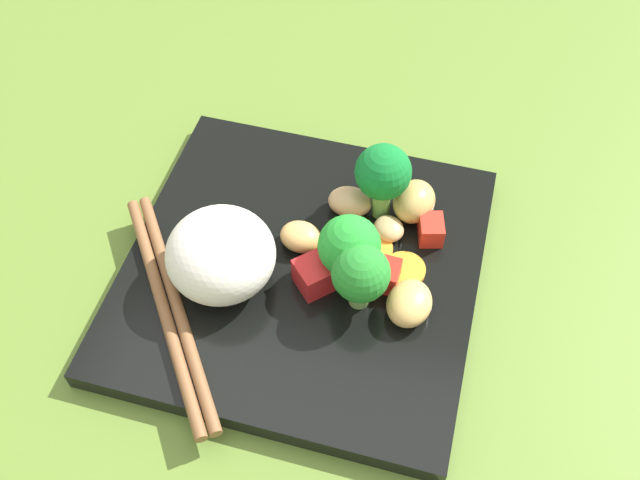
{
  "coord_description": "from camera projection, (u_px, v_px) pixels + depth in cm",
  "views": [
    {
      "loc": [
        -8.89,
        28.67,
        45.2
      ],
      "look_at": [
        -1.09,
        -1.07,
        3.63
      ],
      "focal_mm": 39.99,
      "sensor_mm": 36.0,
      "label": 1
    }
  ],
  "objects": [
    {
      "name": "ground_plane",
      "position": [
        303.0,
        283.0,
        0.55
      ],
      "size": [
        110.0,
        110.0,
        2.0
      ],
      "primitive_type": "cube",
      "color": "#5B7A2D"
    },
    {
      "name": "square_plate",
      "position": [
        302.0,
        270.0,
        0.54
      ],
      "size": [
        25.96,
        25.96,
        1.63
      ],
      "primitive_type": "cube",
      "rotation": [
        0.0,
        0.0,
        -0.01
      ],
      "color": "black",
      "rests_on": "ground_plane"
    },
    {
      "name": "rice_mound",
      "position": [
        221.0,
        255.0,
        0.5
      ],
      "size": [
        10.74,
        10.73,
        5.78
      ],
      "primitive_type": "ellipsoid",
      "rotation": [
        0.0,
        0.0,
        1.01
      ],
      "color": "white",
      "rests_on": "square_plate"
    },
    {
      "name": "broccoli_floret_0",
      "position": [
        361.0,
        275.0,
        0.48
      ],
      "size": [
        4.08,
        4.08,
        5.78
      ],
      "color": "#82B155",
      "rests_on": "square_plate"
    },
    {
      "name": "broccoli_floret_1",
      "position": [
        351.0,
        244.0,
        0.5
      ],
      "size": [
        4.48,
        4.48,
        5.81
      ],
      "color": "#71BE50",
      "rests_on": "square_plate"
    },
    {
      "name": "broccoli_floret_2",
      "position": [
        383.0,
        174.0,
        0.53
      ],
      "size": [
        4.27,
        4.27,
        6.53
      ],
      "color": "#74AD52",
      "rests_on": "square_plate"
    },
    {
      "name": "carrot_slice_0",
      "position": [
        373.0,
        249.0,
        0.53
      ],
      "size": [
        3.58,
        3.58,
        0.51
      ],
      "primitive_type": "cylinder",
      "rotation": [
        0.0,
        0.0,
        2.9
      ],
      "color": "orange",
      "rests_on": "square_plate"
    },
    {
      "name": "carrot_slice_1",
      "position": [
        334.0,
        248.0,
        0.53
      ],
      "size": [
        4.12,
        4.12,
        0.77
      ],
      "primitive_type": "cylinder",
      "rotation": [
        0.0,
        0.0,
        2.54
      ],
      "color": "orange",
      "rests_on": "square_plate"
    },
    {
      "name": "carrot_slice_2",
      "position": [
        405.0,
        270.0,
        0.52
      ],
      "size": [
        4.38,
        4.38,
        0.44
      ],
      "primitive_type": "cylinder",
      "rotation": [
        0.0,
        0.0,
        3.94
      ],
      "color": "orange",
      "rests_on": "square_plate"
    },
    {
      "name": "pepper_chunk_0",
      "position": [
        313.0,
        276.0,
        0.51
      ],
      "size": [
        3.36,
        3.37,
        2.35
      ],
      "primitive_type": "cube",
      "rotation": [
        0.0,
        0.0,
        5.49
      ],
      "color": "red",
      "rests_on": "square_plate"
    },
    {
      "name": "pepper_chunk_1",
      "position": [
        381.0,
        279.0,
        0.51
      ],
      "size": [
        2.46,
        2.24,
        1.96
      ],
      "primitive_type": "cube",
      "rotation": [
        0.0,
        0.0,
        3.1
      ],
      "color": "red",
      "rests_on": "square_plate"
    },
    {
      "name": "pepper_chunk_2",
      "position": [
        431.0,
        230.0,
        0.54
      ],
      "size": [
        2.26,
        2.58,
        1.85
      ],
      "primitive_type": "cube",
      "rotation": [
        0.0,
        0.0,
        1.83
      ],
      "color": "red",
      "rests_on": "square_plate"
    },
    {
      "name": "chicken_piece_0",
      "position": [
        350.0,
        202.0,
        0.55
      ],
      "size": [
        3.54,
        2.8,
        2.06
      ],
      "primitive_type": "ellipsoid",
      "rotation": [
        0.0,
        0.0,
        0.05
      ],
      "color": "tan",
      "rests_on": "square_plate"
    },
    {
      "name": "chicken_piece_1",
      "position": [
        389.0,
        229.0,
        0.54
      ],
      "size": [
        3.3,
        3.3,
        1.41
      ],
      "primitive_type": "ellipsoid",
      "rotation": [
        0.0,
        0.0,
        5.5
      ],
      "color": "tan",
      "rests_on": "square_plate"
    },
    {
      "name": "chicken_piece_2",
      "position": [
        414.0,
        201.0,
        0.55
      ],
      "size": [
        3.85,
        4.39,
        2.89
      ],
      "primitive_type": "ellipsoid",
      "rotation": [
        0.0,
        0.0,
        1.37
      ],
      "color": "tan",
      "rests_on": "square_plate"
    },
    {
      "name": "chicken_piece_3",
      "position": [
        409.0,
        303.0,
        0.5
      ],
      "size": [
        3.63,
        4.26,
        2.24
      ],
      "primitive_type": "ellipsoid",
      "rotation": [
        0.0,
        0.0,
        4.58
      ],
      "color": "tan",
      "rests_on": "square_plate"
    },
    {
      "name": "chicken_piece_4",
      "position": [
        301.0,
        237.0,
        0.53
      ],
      "size": [
        3.47,
        3.02,
        1.86
      ],
      "primitive_type": "ellipsoid",
      "rotation": [
        0.0,
        0.0,
        3.02
      ],
      "color": "tan",
      "rests_on": "square_plate"
    },
    {
      "name": "chopstick_pair",
      "position": [
        170.0,
        307.0,
        0.5
      ],
      "size": [
        13.34,
        17.6,
        0.87
      ],
      "rotation": [
        0.0,
        0.0,
        2.19
      ],
      "color": "brown",
      "rests_on": "square_plate"
    }
  ]
}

